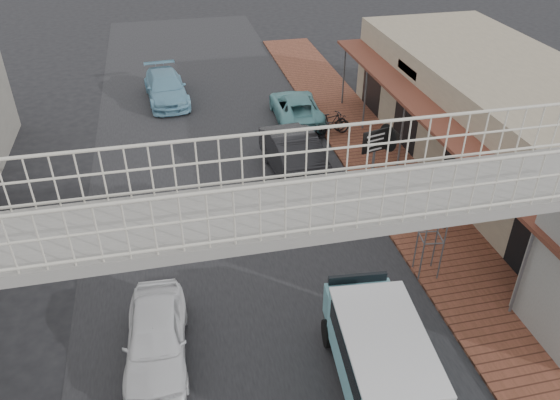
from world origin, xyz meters
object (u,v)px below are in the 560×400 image
dark_sedan (297,159)px  street_clock (438,199)px  motorcycle_near (332,126)px  arrow_sign (392,138)px  angkot_curb (296,108)px  white_hatchback (156,337)px  angkot_van (380,351)px  motorcycle_far (331,123)px  angkot_far (166,88)px

dark_sedan → street_clock: 7.15m
dark_sedan → motorcycle_near: dark_sedan is taller
arrow_sign → angkot_curb: bearing=89.2°
white_hatchback → street_clock: bearing=13.4°
angkot_van → arrow_sign: 8.96m
motorcycle_far → street_clock: size_ratio=0.53×
angkot_van → arrow_sign: arrow_sign is taller
angkot_far → arrow_sign: (7.54, -10.85, 1.66)m
white_hatchback → angkot_van: bearing=-19.8°
dark_sedan → street_clock: (2.38, -6.47, 1.92)m
dark_sedan → angkot_far: size_ratio=1.06×
angkot_far → arrow_sign: size_ratio=1.70×
white_hatchback → angkot_van: size_ratio=0.88×
dark_sedan → angkot_van: (-0.58, -10.03, 0.46)m
street_clock → arrow_sign: size_ratio=1.15×
angkot_van → motorcycle_near: size_ratio=2.39×
angkot_far → motorcycle_far: bearing=-44.3°
angkot_curb → angkot_far: 6.95m
street_clock → motorcycle_near: bearing=98.0°
angkot_van → angkot_far: bearing=107.2°
angkot_curb → arrow_sign: size_ratio=1.62×
motorcycle_far → arrow_sign: (0.57, -5.12, 1.74)m
motorcycle_far → arrow_sign: bearing=168.3°
white_hatchback → angkot_curb: white_hatchback is taller
angkot_far → motorcycle_near: size_ratio=2.62×
motorcycle_far → arrow_sign: size_ratio=0.61×
white_hatchback → angkot_van: 5.52m
dark_sedan → angkot_curb: size_ratio=1.12×
motorcycle_near → motorcycle_far: (0.00, 0.16, 0.04)m
motorcycle_near → white_hatchback: bearing=128.2°
angkot_far → motorcycle_near: (6.97, -5.89, -0.11)m
angkot_far → motorcycle_far: size_ratio=2.79×
angkot_van → motorcycle_far: angkot_van is taller
angkot_van → motorcycle_near: bearing=82.5°
dark_sedan → motorcycle_far: bearing=49.3°
white_hatchback → arrow_sign: arrow_sign is taller
angkot_far → motorcycle_far: 9.02m
white_hatchback → street_clock: size_ratio=1.19×
motorcycle_near → arrow_sign: arrow_sign is taller
dark_sedan → motorcycle_near: bearing=47.9°
white_hatchback → motorcycle_near: 13.56m
motorcycle_near → motorcycle_far: bearing=-15.6°
angkot_far → motorcycle_near: 9.13m
dark_sedan → angkot_far: (-4.59, 8.98, -0.14)m
angkot_curb → motorcycle_near: 2.43m
white_hatchback → motorcycle_far: size_ratio=2.24×
angkot_far → motorcycle_far: angkot_far is taller
white_hatchback → motorcycle_far: white_hatchback is taller
motorcycle_far → dark_sedan: bearing=125.7°
white_hatchback → angkot_van: (5.04, -2.17, 0.64)m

